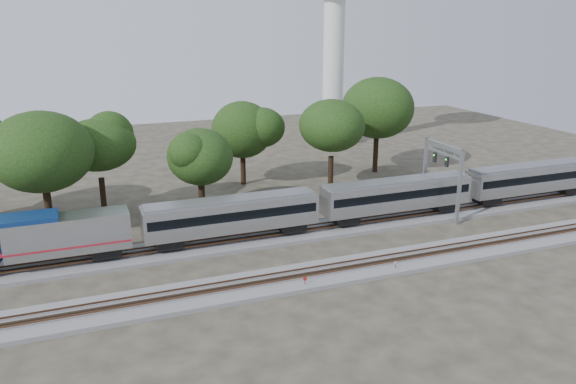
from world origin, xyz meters
The scene contains 14 objects.
ground centered at (0.00, 0.00, 0.00)m, with size 160.00×160.00×0.00m, color #383328.
track_far centered at (0.00, 6.00, 0.21)m, with size 160.00×5.00×0.73m.
track_near centered at (0.00, -4.00, 0.21)m, with size 160.00×5.00×0.73m.
train centered at (38.40, 6.00, 3.23)m, with size 129.17×3.15×4.64m.
switch_stand_red centered at (3.40, -5.67, 0.67)m, with size 0.33×0.06×1.05m.
switch_stand_white centered at (12.19, -5.61, 0.66)m, with size 0.32×0.12×1.04m.
switch_lever centered at (8.01, -5.84, 0.15)m, with size 0.50×0.30×0.30m, color #512D19.
signal_gantry centered at (25.05, 6.00, 6.16)m, with size 0.59×6.95×8.45m.
tree_2 centered at (-16.78, 15.68, 8.91)m, with size 9.07×9.07×12.79m.
tree_3 centered at (-11.12, 19.86, 8.33)m, with size 8.48×8.48×11.95m.
tree_4 centered at (-0.54, 15.66, 7.01)m, with size 7.15×7.15×10.08m.
tree_5 centered at (7.68, 26.70, 7.57)m, with size 7.71×7.71×10.88m.
tree_6 centered at (17.40, 19.17, 8.78)m, with size 8.94×8.94×12.61m.
tree_7 centered at (27.94, 25.96, 9.53)m, with size 9.70×9.70×13.68m.
Camera 1 is at (-13.31, -45.17, 21.64)m, focal length 35.00 mm.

